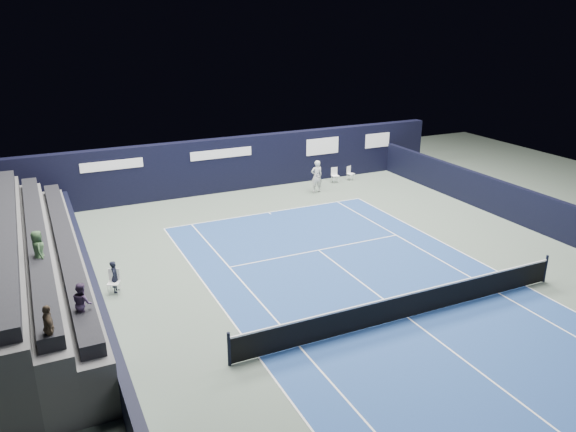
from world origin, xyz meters
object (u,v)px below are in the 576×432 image
folding_chair_back_a (334,172)px  tennis_player (317,176)px  line_judge_chair (114,280)px  tennis_net (409,304)px  folding_chair_back_b (350,172)px

folding_chair_back_a → tennis_player: size_ratio=0.49×
line_judge_chair → tennis_player: 14.88m
line_judge_chair → tennis_net: (8.68, -6.13, -0.02)m
tennis_player → line_judge_chair: bearing=-148.1°
line_judge_chair → tennis_net: tennis_net is taller
folding_chair_back_b → tennis_net: tennis_net is taller
folding_chair_back_a → folding_chair_back_b: 1.11m
folding_chair_back_b → line_judge_chair: size_ratio=0.93×
line_judge_chair → tennis_player: bearing=55.7°
line_judge_chair → folding_chair_back_a: bearing=56.0°
folding_chair_back_a → tennis_net: (-5.90, -15.33, -0.10)m
line_judge_chair → tennis_net: bearing=-11.5°
folding_chair_back_a → tennis_net: size_ratio=0.07×
folding_chair_back_b → tennis_player: 3.37m
folding_chair_back_b → tennis_net: (-7.01, -15.34, 0.02)m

